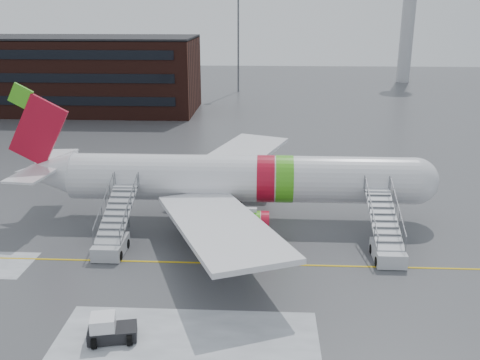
# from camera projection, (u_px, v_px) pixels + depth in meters

# --- Properties ---
(ground) EXTENTS (260.00, 260.00, 0.00)m
(ground) POSITION_uv_depth(u_px,v_px,m) (292.00, 259.00, 37.54)
(ground) COLOR #494C4F
(ground) RESTS_ON ground
(airliner) EXTENTS (35.03, 32.97, 11.18)m
(airliner) POSITION_uv_depth(u_px,v_px,m) (230.00, 179.00, 43.75)
(airliner) COLOR white
(airliner) RESTS_ON ground
(airstair_fwd) EXTENTS (2.05, 7.70, 3.48)m
(airstair_fwd) POSITION_uv_depth(u_px,v_px,m) (386.00, 242.00, 37.71)
(airstair_fwd) COLOR silver
(airstair_fwd) RESTS_ON ground
(airstair_aft) EXTENTS (2.05, 7.70, 3.48)m
(airstair_aft) POSITION_uv_depth(u_px,v_px,m) (113.00, 236.00, 38.65)
(airstair_aft) COLOR #ACAFB4
(airstair_aft) RESTS_ON ground
(pushback_tug) EXTENTS (2.76, 2.29, 1.45)m
(pushback_tug) POSITION_uv_depth(u_px,v_px,m) (109.00, 329.00, 28.18)
(pushback_tug) COLOR black
(pushback_tug) RESTS_ON ground
(terminal_building) EXTENTS (62.00, 16.11, 12.30)m
(terminal_building) POSITION_uv_depth(u_px,v_px,m) (12.00, 73.00, 90.04)
(terminal_building) COLOR #3F1E16
(terminal_building) RESTS_ON ground
(light_mast_far_n) EXTENTS (1.20, 1.20, 24.25)m
(light_mast_far_n) POSITION_uv_depth(u_px,v_px,m) (238.00, 23.00, 107.77)
(light_mast_far_n) COLOR #595B60
(light_mast_far_n) RESTS_ON ground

